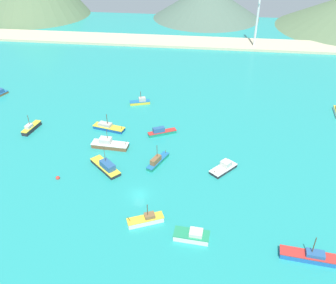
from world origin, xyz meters
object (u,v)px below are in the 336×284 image
at_px(fishing_boat_3, 31,128).
at_px(fishing_boat_12, 308,256).
at_px(fishing_boat_0, 109,144).
at_px(radio_tower, 258,11).
at_px(fishing_boat_1, 224,168).
at_px(fishing_boat_4, 192,235).
at_px(fishing_boat_8, 106,166).
at_px(fishing_boat_6, 140,102).
at_px(fishing_boat_13, 161,132).
at_px(fishing_boat_14, 108,127).
at_px(buoy_1, 58,178).
at_px(fishing_boat_7, 146,220).
at_px(fishing_boat_2, 157,161).

bearing_deg(fishing_boat_3, fishing_boat_12, -28.00).
relative_size(fishing_boat_0, radio_tower, 0.32).
bearing_deg(fishing_boat_1, fishing_boat_12, -58.75).
relative_size(fishing_boat_4, fishing_boat_12, 0.70).
height_order(fishing_boat_3, fishing_boat_12, fishing_boat_12).
bearing_deg(radio_tower, fishing_boat_8, -113.83).
height_order(fishing_boat_1, fishing_boat_6, fishing_boat_6).
height_order(fishing_boat_1, fishing_boat_13, fishing_boat_13).
distance_m(fishing_boat_14, buoy_1, 26.20).
bearing_deg(fishing_boat_4, buoy_1, 155.98).
height_order(fishing_boat_6, fishing_boat_7, fishing_boat_7).
height_order(fishing_boat_4, buoy_1, fishing_boat_4).
bearing_deg(fishing_boat_2, fishing_boat_12, -38.99).
xyz_separation_m(fishing_boat_12, buoy_1, (-58.59, 18.29, -0.65)).
relative_size(fishing_boat_4, fishing_boat_13, 0.89).
bearing_deg(radio_tower, fishing_boat_4, -99.75).
distance_m(fishing_boat_3, fishing_boat_13, 40.25).
height_order(fishing_boat_1, fishing_boat_7, fishing_boat_7).
bearing_deg(fishing_boat_7, fishing_boat_14, 116.02).
height_order(fishing_boat_7, fishing_boat_8, fishing_boat_8).
bearing_deg(buoy_1, fishing_boat_13, 46.37).
bearing_deg(fishing_boat_6, fishing_boat_8, -92.95).
height_order(fishing_boat_1, fishing_boat_4, fishing_boat_1).
bearing_deg(fishing_boat_13, fishing_boat_2, -86.03).
xyz_separation_m(fishing_boat_0, fishing_boat_7, (15.64, -28.18, -0.16)).
xyz_separation_m(fishing_boat_8, radio_tower, (45.43, 102.88, 16.34)).
height_order(buoy_1, radio_tower, radio_tower).
distance_m(fishing_boat_0, fishing_boat_7, 32.23).
bearing_deg(fishing_boat_3, fishing_boat_13, 3.70).
bearing_deg(fishing_boat_0, radio_tower, 62.88).
relative_size(fishing_boat_0, fishing_boat_7, 1.30).
relative_size(fishing_boat_4, fishing_boat_8, 0.79).
relative_size(fishing_boat_0, buoy_1, 10.26).
bearing_deg(fishing_boat_8, fishing_boat_2, 17.85).
xyz_separation_m(fishing_boat_0, fishing_boat_3, (-26.29, 6.14, -0.10)).
height_order(fishing_boat_1, fishing_boat_14, fishing_boat_14).
bearing_deg(radio_tower, fishing_boat_12, -89.16).
bearing_deg(fishing_boat_12, fishing_boat_14, 140.00).
xyz_separation_m(fishing_boat_6, radio_tower, (43.46, 64.55, 16.49)).
xyz_separation_m(fishing_boat_2, radio_tower, (32.41, 98.69, 16.43)).
bearing_deg(fishing_boat_7, fishing_boat_8, 127.78).
distance_m(fishing_boat_2, fishing_boat_14, 23.84).
relative_size(fishing_boat_4, radio_tower, 0.23).
bearing_deg(fishing_boat_8, fishing_boat_0, 100.31).
distance_m(fishing_boat_12, fishing_boat_13, 55.42).
bearing_deg(fishing_boat_6, fishing_boat_12, -53.79).
bearing_deg(radio_tower, fishing_boat_6, -123.95).
distance_m(fishing_boat_3, fishing_boat_8, 32.71).
xyz_separation_m(fishing_boat_13, buoy_1, (-23.29, -24.43, -0.72)).
distance_m(fishing_boat_4, fishing_boat_6, 63.39).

